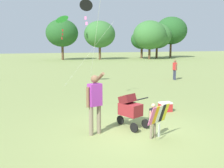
% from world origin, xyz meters
% --- Properties ---
extents(ground_plane, '(120.00, 120.00, 0.00)m').
position_xyz_m(ground_plane, '(0.00, 0.00, 0.00)').
color(ground_plane, '#849351').
extents(treeline_distant, '(45.56, 7.69, 6.91)m').
position_xyz_m(treeline_distant, '(7.45, 31.78, 3.97)').
color(treeline_distant, brown).
rests_on(treeline_distant, ground).
extents(child_with_butterfly_kite, '(0.72, 0.50, 0.95)m').
position_xyz_m(child_with_butterfly_kite, '(0.40, -0.57, 0.59)').
color(child_with_butterfly_kite, '#7F705B').
rests_on(child_with_butterfly_kite, ground).
extents(person_adult_flyer, '(0.55, 0.62, 1.75)m').
position_xyz_m(person_adult_flyer, '(-1.03, 0.25, 1.01)').
color(person_adult_flyer, '#7F705B').
rests_on(person_adult_flyer, ground).
extents(stroller, '(0.81, 1.10, 1.03)m').
position_xyz_m(stroller, '(0.13, 0.51, 0.61)').
color(stroller, black).
rests_on(stroller, ground).
extents(kite_adult_black, '(0.76, 4.09, 4.29)m').
position_xyz_m(kite_adult_black, '(-0.33, 4.17, 3.99)').
color(kite_adult_black, black).
rests_on(kite_adult_black, ground).
extents(kite_orange_delta, '(2.91, 2.50, 4.07)m').
position_xyz_m(kite_orange_delta, '(-0.72, 8.59, 3.82)').
color(kite_orange_delta, green).
rests_on(kite_orange_delta, ground).
extents(person_red_shirt, '(0.21, 0.45, 1.40)m').
position_xyz_m(person_red_shirt, '(6.91, 8.99, 0.82)').
color(person_red_shirt, '#33384C').
rests_on(person_red_shirt, ground).
extents(cooler_box, '(0.45, 0.33, 0.35)m').
position_xyz_m(cooler_box, '(2.09, 1.80, 0.18)').
color(cooler_box, red).
rests_on(cooler_box, ground).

